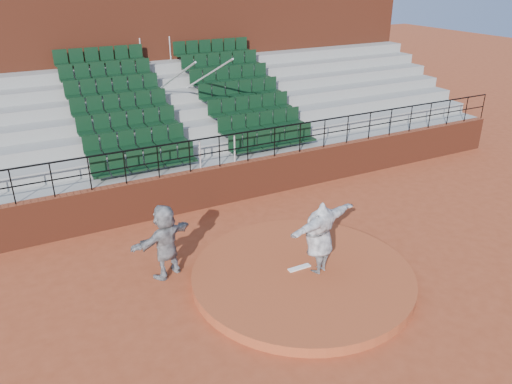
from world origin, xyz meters
TOP-DOWN VIEW (x-y plane):
  - ground at (0.00, 0.00)m, footprint 90.00×90.00m
  - pitchers_mound at (0.00, 0.00)m, footprint 5.50×5.50m
  - pitching_rubber at (0.00, 0.15)m, footprint 0.60×0.15m
  - boundary_wall at (0.00, 5.00)m, footprint 24.00×0.30m
  - wall_railing at (0.00, 5.00)m, footprint 24.04×0.05m
  - seating_deck at (0.00, 8.65)m, footprint 24.00×5.97m
  - press_box_facade at (0.00, 12.60)m, footprint 24.00×3.00m
  - pitcher at (0.34, -0.15)m, footprint 2.39×1.32m
  - fielder at (-2.89, 1.78)m, footprint 1.88×1.22m

SIDE VIEW (x-z plane):
  - ground at x=0.00m, z-range 0.00..0.00m
  - pitchers_mound at x=0.00m, z-range 0.00..0.25m
  - pitching_rubber at x=0.00m, z-range 0.25..0.28m
  - boundary_wall at x=0.00m, z-range 0.00..1.30m
  - fielder at x=-2.89m, z-range 0.00..1.94m
  - pitcher at x=0.34m, z-range 0.25..2.13m
  - seating_deck at x=0.00m, z-range -0.87..3.76m
  - wall_railing at x=0.00m, z-range 1.52..2.54m
  - press_box_facade at x=0.00m, z-range 0.00..7.10m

